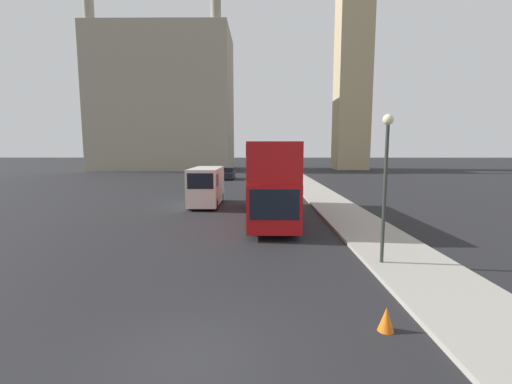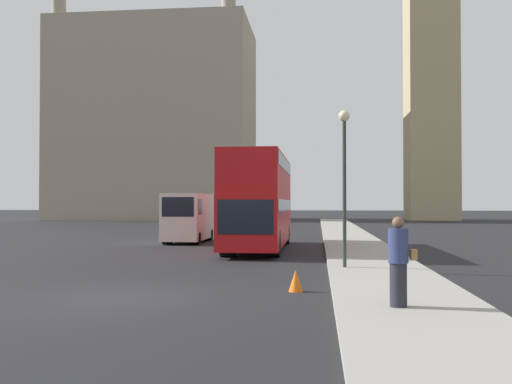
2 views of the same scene
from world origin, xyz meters
TOP-DOWN VIEW (x-y plane):
  - ground_plane at (0.00, 0.00)m, footprint 300.00×300.00m
  - sidewalk_strip at (6.58, 0.00)m, footprint 3.16×120.00m
  - building_block_distant at (-16.92, 61.30)m, footprint 25.48×14.49m
  - red_double_decker_bus at (1.93, 13.68)m, footprint 2.48×10.60m
  - white_van at (-2.52, 18.14)m, footprint 2.01×5.17m
  - pedestrian at (6.27, -1.51)m, footprint 0.56×0.40m
  - street_lamp at (5.53, 5.43)m, footprint 0.36×0.36m
  - parked_sedan at (-3.00, 39.53)m, footprint 1.83×4.43m
  - traffic_cone at (4.12, 1.16)m, footprint 0.36×0.36m

SIDE VIEW (x-z plane):
  - ground_plane at x=0.00m, z-range 0.00..0.00m
  - sidewalk_strip at x=6.58m, z-range 0.00..0.15m
  - traffic_cone at x=4.12m, z-range 0.00..0.55m
  - parked_sedan at x=-3.00m, z-range -0.08..1.49m
  - pedestrian at x=6.27m, z-range 0.15..1.94m
  - white_van at x=-2.52m, z-range 0.09..2.80m
  - red_double_decker_bus at x=1.93m, z-range 0.24..4.63m
  - street_lamp at x=5.53m, z-range 1.00..6.07m
  - building_block_distant at x=-16.92m, z-range -2.79..28.74m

